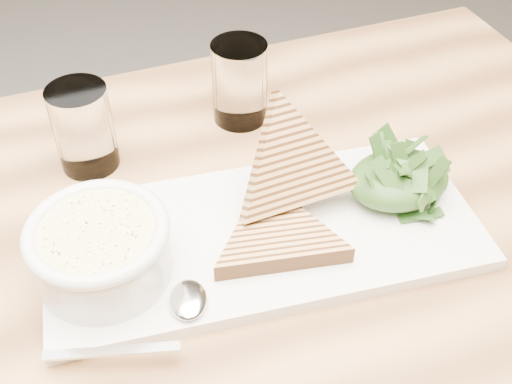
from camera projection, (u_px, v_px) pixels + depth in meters
name	position (u px, v px, depth m)	size (l,w,h in m)	color
table_top	(150.00, 332.00, 0.61)	(1.26, 0.84, 0.04)	#B57F4B
table_leg_br	(403.00, 198.00, 1.27)	(0.06, 0.06, 0.69)	#B57F4B
platter	(263.00, 234.00, 0.67)	(0.44, 0.20, 0.01)	white
soup_bowl	(102.00, 255.00, 0.60)	(0.13, 0.13, 0.05)	white
soup	(97.00, 233.00, 0.58)	(0.11, 0.11, 0.01)	#FBE697
bowl_rim	(96.00, 231.00, 0.58)	(0.13, 0.13, 0.01)	white
sandwich_flat	(277.00, 235.00, 0.64)	(0.16, 0.16, 0.02)	tan
sandwich_lean	(293.00, 167.00, 0.65)	(0.16, 0.16, 0.09)	tan
salad_base	(399.00, 179.00, 0.69)	(0.11, 0.09, 0.04)	#224A19
arugula_pile	(399.00, 175.00, 0.68)	(0.11, 0.10, 0.05)	#2D4E1C
spoon_bowl	(188.00, 300.00, 0.59)	(0.03, 0.05, 0.01)	silver
spoon_handle	(112.00, 351.00, 0.55)	(0.12, 0.01, 0.00)	silver
glass_near	(84.00, 128.00, 0.72)	(0.07, 0.07, 0.10)	white
glass_far	(240.00, 82.00, 0.79)	(0.07, 0.07, 0.11)	white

